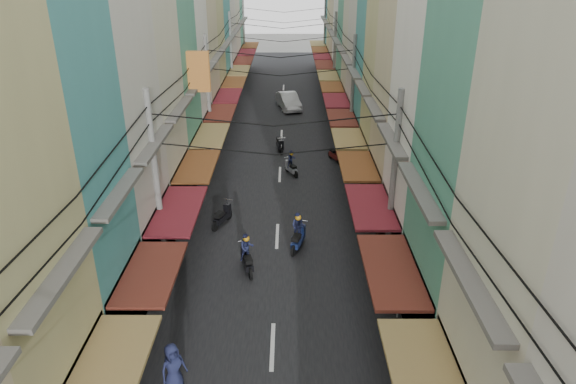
{
  "coord_description": "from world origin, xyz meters",
  "views": [
    {
      "loc": [
        0.59,
        -16.44,
        12.79
      ],
      "look_at": [
        0.54,
        5.38,
        2.74
      ],
      "focal_mm": 32.0,
      "sensor_mm": 36.0,
      "label": 1
    }
  ],
  "objects_px": {
    "bicycle": "(403,282)",
    "market_umbrella": "(488,363)",
    "white_car": "(289,109)",
    "traffic_sign": "(401,278)"
  },
  "relations": [
    {
      "from": "bicycle",
      "to": "market_umbrella",
      "type": "distance_m",
      "value": 7.37
    },
    {
      "from": "white_car",
      "to": "traffic_sign",
      "type": "xyz_separation_m",
      "value": [
        4.22,
        -30.03,
        1.84
      ]
    },
    {
      "from": "market_umbrella",
      "to": "traffic_sign",
      "type": "relative_size",
      "value": 0.9
    },
    {
      "from": "market_umbrella",
      "to": "bicycle",
      "type": "bearing_deg",
      "value": 96.86
    },
    {
      "from": "bicycle",
      "to": "market_umbrella",
      "type": "relative_size",
      "value": 0.72
    },
    {
      "from": "white_car",
      "to": "traffic_sign",
      "type": "distance_m",
      "value": 30.38
    },
    {
      "from": "traffic_sign",
      "to": "bicycle",
      "type": "bearing_deg",
      "value": 73.01
    },
    {
      "from": "bicycle",
      "to": "market_umbrella",
      "type": "height_order",
      "value": "market_umbrella"
    },
    {
      "from": "white_car",
      "to": "market_umbrella",
      "type": "bearing_deg",
      "value": -93.43
    },
    {
      "from": "market_umbrella",
      "to": "white_car",
      "type": "bearing_deg",
      "value": 99.5
    }
  ]
}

